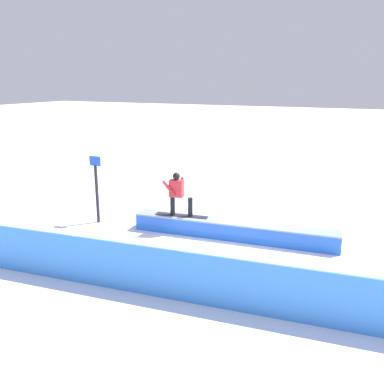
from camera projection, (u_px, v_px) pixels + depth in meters
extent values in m
plane|color=white|center=(233.00, 238.00, 12.01)|extent=(120.00, 120.00, 0.00)
cube|color=blue|center=(233.00, 231.00, 11.94)|extent=(5.90, 1.10, 0.47)
cube|color=blue|center=(233.00, 235.00, 11.97)|extent=(5.91, 1.11, 0.11)
cube|color=#869999|center=(233.00, 222.00, 11.88)|extent=(5.91, 1.16, 0.04)
cube|color=#1E1D2E|center=(181.00, 215.00, 12.38)|extent=(1.60, 0.51, 0.01)
cylinder|color=black|center=(173.00, 205.00, 12.37)|extent=(0.16, 0.16, 0.56)
cylinder|color=black|center=(190.00, 207.00, 12.23)|extent=(0.16, 0.16, 0.56)
cube|color=red|center=(176.00, 188.00, 12.20)|extent=(0.43, 0.30, 0.51)
sphere|color=black|center=(176.00, 176.00, 12.11)|extent=(0.22, 0.22, 0.22)
cylinder|color=red|center=(169.00, 188.00, 12.09)|extent=(0.42, 0.15, 0.49)
cylinder|color=red|center=(181.00, 186.00, 12.32)|extent=(0.16, 0.11, 0.56)
cube|color=#3D87E8|center=(170.00, 275.00, 8.56)|extent=(13.20, 1.37, 1.10)
cylinder|color=#262628|center=(97.00, 194.00, 13.15)|extent=(0.10, 0.10, 1.84)
cube|color=blue|center=(95.00, 161.00, 12.87)|extent=(0.40, 0.04, 0.30)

